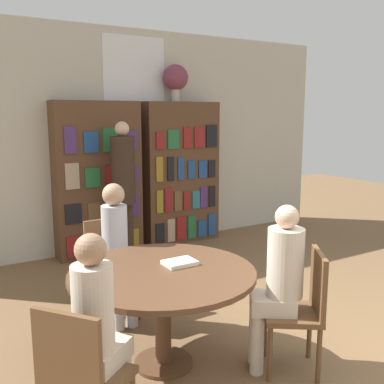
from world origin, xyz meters
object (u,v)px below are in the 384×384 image
chair_left_side (110,263)px  bookshelf_left (98,180)px  chair_near_camera (81,375)px  seated_reader_back (99,327)px  seated_reader_right (279,278)px  chair_far_side (303,305)px  seated_reader_left (117,246)px  flower_vase (175,79)px  librarian_standing (123,178)px  bookshelf_right (181,173)px  reading_table (163,284)px

chair_left_side → bookshelf_left: bearing=-108.0°
chair_near_camera → seated_reader_back: (0.15, 0.11, 0.19)m
bookshelf_left → seated_reader_right: (0.17, -3.32, -0.30)m
chair_left_side → seated_reader_back: size_ratio=0.72×
chair_far_side → seated_reader_left: size_ratio=0.71×
bookshelf_left → seated_reader_back: bookshelf_left is taller
seated_reader_left → chair_near_camera: bearing=60.1°
flower_vase → chair_near_camera: bearing=-125.9°
chair_left_side → librarian_standing: librarian_standing is taller
bookshelf_left → chair_left_side: bookshelf_left is taller
bookshelf_right → seated_reader_right: bookshelf_right is taller
chair_far_side → librarian_standing: 2.99m
bookshelf_right → reading_table: bookshelf_right is taller
chair_near_camera → chair_left_side: size_ratio=1.00×
reading_table → bookshelf_right: bearing=58.0°
bookshelf_right → seated_reader_right: bearing=-108.1°
bookshelf_left → chair_far_side: size_ratio=2.24×
bookshelf_left → seated_reader_left: (-0.54, -2.01, -0.29)m
chair_left_side → seated_reader_left: (0.00, -0.18, 0.21)m
bookshelf_left → flower_vase: (1.18, 0.00, 1.34)m
seated_reader_right → seated_reader_back: (-1.36, -0.03, -0.01)m
reading_table → librarian_standing: (0.67, 2.34, 0.45)m
librarian_standing → chair_left_side: bearing=-117.8°
librarian_standing → bookshelf_left: bearing=106.8°
reading_table → seated_reader_right: size_ratio=1.10×
reading_table → seated_reader_left: seated_reader_left is taller
bookshelf_right → chair_near_camera: size_ratio=2.24×
seated_reader_right → bookshelf_right: bearing=16.6°
bookshelf_right → seated_reader_back: size_ratio=1.62×
reading_table → seated_reader_back: (-0.66, -0.51, 0.05)m
bookshelf_right → seated_reader_back: (-2.44, -3.35, -0.31)m
chair_left_side → bookshelf_right: bearing=-136.0°
bookshelf_left → librarian_standing: bearing=-73.2°
chair_far_side → chair_near_camera: bearing=126.0°
bookshelf_right → chair_far_side: (-0.93, -3.43, -0.50)m
chair_near_camera → chair_far_side: same height
bookshelf_left → chair_near_camera: (-1.33, -3.47, -0.50)m
chair_far_side → bookshelf_left: bearing=40.0°
chair_left_side → seated_reader_right: size_ratio=0.73×
flower_vase → chair_left_side: (-1.72, -1.83, -1.84)m
bookshelf_left → bookshelf_right: bearing=-0.0°
librarian_standing → reading_table: bearing=-106.0°
seated_reader_left → seated_reader_back: size_ratio=1.02×
bookshelf_left → chair_near_camera: size_ratio=2.24×
flower_vase → seated_reader_back: 4.42m
seated_reader_right → flower_vase: bearing=17.8°
seated_reader_right → seated_reader_back: bearing=125.9°
chair_near_camera → seated_reader_left: 1.67m
bookshelf_left → chair_left_side: 1.97m
bookshelf_left → bookshelf_right: size_ratio=1.00×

